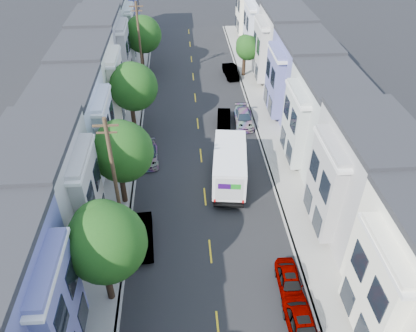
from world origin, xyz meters
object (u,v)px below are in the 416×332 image
(tree_d, at_px, (133,87))
(lead_sedan, at_px, (224,119))
(tree_c, at_px, (121,152))
(parked_left_c, at_px, (142,236))
(fedex_truck, at_px, (230,165))
(tree_far_r, at_px, (247,48))
(parked_left_d, at_px, (149,155))
(parked_right_d, at_px, (231,71))
(tree_e, at_px, (142,35))
(tree_b, at_px, (105,243))
(parked_right_a, at_px, (303,327))
(utility_pole_far, at_px, (140,45))
(parked_right_b, at_px, (290,282))
(parked_right_c, at_px, (244,118))
(utility_pole_near, at_px, (115,182))

(tree_d, xyz_separation_m, lead_sedan, (9.07, 0.79, -4.41))
(tree_c, xyz_separation_m, parked_left_c, (1.40, -4.69, -4.26))
(fedex_truck, height_order, parked_left_c, fedex_truck)
(tree_c, xyz_separation_m, tree_far_r, (13.20, 24.00, -1.26))
(tree_c, distance_m, parked_left_d, 7.40)
(parked_left_c, xyz_separation_m, parked_left_d, (0.00, 10.48, -0.13))
(parked_right_d, bearing_deg, tree_e, 161.73)
(tree_c, bearing_deg, tree_d, 90.00)
(tree_b, distance_m, fedex_truck, 14.44)
(tree_far_r, relative_size, fedex_truck, 0.75)
(parked_right_a, bearing_deg, utility_pole_far, 106.67)
(parked_right_a, bearing_deg, parked_left_c, 139.88)
(utility_pole_far, height_order, parked_right_b, utility_pole_far)
(tree_c, height_order, lead_sedan, tree_c)
(lead_sedan, bearing_deg, tree_d, -168.98)
(parked_right_b, bearing_deg, parked_right_d, 91.36)
(parked_right_c, height_order, parked_right_d, parked_right_d)
(tree_c, distance_m, utility_pole_near, 3.83)
(utility_pole_far, height_order, fedex_truck, utility_pole_far)
(parked_left_d, bearing_deg, tree_b, -99.76)
(tree_far_r, height_order, utility_pole_near, utility_pole_near)
(parked_left_c, bearing_deg, utility_pole_near, 144.13)
(parked_right_c, bearing_deg, parked_left_d, -146.60)
(parked_left_d, height_order, parked_right_d, parked_right_d)
(tree_d, distance_m, utility_pole_near, 14.82)
(tree_far_r, height_order, parked_right_a, tree_far_r)
(tree_far_r, distance_m, fedex_truck, 22.63)
(fedex_truck, xyz_separation_m, parked_right_d, (2.68, 22.00, -1.19))
(parked_left_d, distance_m, parked_right_a, 20.84)
(tree_d, bearing_deg, utility_pole_far, 89.99)
(tree_e, relative_size, utility_pole_near, 0.73)
(lead_sedan, bearing_deg, tree_b, -107.24)
(tree_far_r, bearing_deg, tree_c, -118.81)
(utility_pole_near, bearing_deg, tree_b, -90.02)
(tree_c, relative_size, parked_left_c, 1.66)
(tree_c, distance_m, parked_right_d, 26.77)
(tree_d, bearing_deg, tree_b, -90.00)
(utility_pole_far, xyz_separation_m, fedex_truck, (8.52, -20.25, -3.26))
(parked_right_c, bearing_deg, tree_b, -116.29)
(tree_far_r, height_order, parked_left_c, tree_far_r)
(parked_right_a, bearing_deg, fedex_truck, 99.25)
(tree_d, bearing_deg, parked_left_c, -84.89)
(fedex_truck, distance_m, lead_sedan, 9.94)
(utility_pole_near, bearing_deg, utility_pole_far, 90.00)
(tree_d, height_order, tree_far_r, tree_d)
(parked_left_c, distance_m, parked_right_c, 19.23)
(utility_pole_far, relative_size, parked_right_c, 2.25)
(tree_far_r, bearing_deg, utility_pole_far, -172.13)
(tree_c, relative_size, parked_right_c, 1.66)
(tree_c, relative_size, parked_right_d, 1.76)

